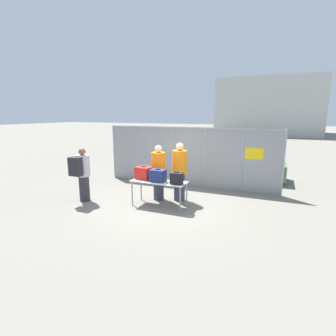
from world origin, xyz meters
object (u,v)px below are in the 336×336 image
Objects in this scene: suitcase_red at (144,173)px; utility_trailer at (252,169)px; security_worker_far at (180,171)px; suitcase_navy at (158,176)px; security_worker_near at (159,172)px; suitcase_black at (177,178)px; traveler_hooded at (82,173)px; inspection_table at (159,183)px.

utility_trailer is at bearing 57.84° from suitcase_red.
security_worker_far is at bearing 36.71° from suitcase_red.
suitcase_red is 5.19m from utility_trailer.
utility_trailer is at bearing 63.76° from suitcase_navy.
suitcase_navy is (0.53, -0.12, -0.01)m from suitcase_red.
suitcase_navy is 0.67m from security_worker_near.
traveler_hooded is at bearing -171.05° from suitcase_black.
suitcase_navy reaches higher than inspection_table.
suitcase_red reaches higher than utility_trailer.
inspection_table is 2.46m from traveler_hooded.
traveler_hooded is at bearing -0.31° from security_worker_far.
utility_trailer is (1.61, 4.53, -0.50)m from suitcase_black.
utility_trailer is (2.22, 4.49, -0.51)m from suitcase_navy.
suitcase_navy reaches higher than utility_trailer.
traveler_hooded reaches higher than utility_trailer.
suitcase_navy is 5.04m from utility_trailer.
security_worker_near is (0.27, 0.49, -0.05)m from suitcase_red.
suitcase_navy is 0.61m from suitcase_black.
utility_trailer is (4.58, 5.00, -0.49)m from traveler_hooded.
suitcase_black is at bearing -9.55° from inspection_table.
security_worker_far is 0.54× the size of utility_trailer.
suitcase_navy is at bearing -100.12° from inspection_table.
security_worker_far is (-0.23, 0.84, 0.02)m from suitcase_black.
suitcase_navy is 0.24× the size of security_worker_far.
utility_trailer is at bearing -142.19° from security_worker_far.
traveler_hooded is 2.38m from security_worker_near.
suitcase_red is (-0.55, 0.06, 0.25)m from inspection_table.
security_worker_near reaches higher than traveler_hooded.
inspection_table is 3.30× the size of suitcase_red.
security_worker_far is (0.37, 0.74, 0.25)m from inspection_table.
suitcase_red is 0.56m from security_worker_near.
security_worker_far reaches higher than suitcase_navy.
suitcase_red reaches higher than suitcase_black.
suitcase_black is (0.60, -0.04, -0.02)m from suitcase_navy.
suitcase_red is at bearing 65.44° from security_worker_near.
security_worker_far reaches higher than utility_trailer.
security_worker_near is 4.63m from utility_trailer.
suitcase_navy is at bearing -116.24° from utility_trailer.
security_worker_near is at bearing 113.57° from suitcase_navy.
utility_trailer is (1.84, 3.69, -0.51)m from security_worker_far.
inspection_table is at bearing 120.60° from security_worker_near.
traveler_hooded reaches higher than suitcase_navy.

